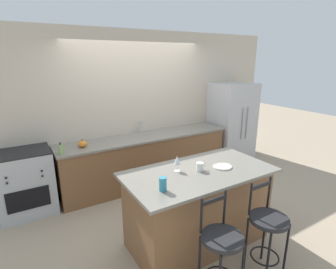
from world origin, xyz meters
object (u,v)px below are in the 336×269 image
wine_glass (177,160)px  soap_bottle (61,149)px  coffee_mug (200,167)px  pumpkin_decoration (83,144)px  refrigerator (231,124)px  dinner_plate (222,166)px  bar_stool_near (221,247)px  oven_range (26,183)px  tumbler_cup (163,184)px  bar_stool_far (267,227)px

wine_glass → soap_bottle: bearing=125.5°
coffee_mug → pumpkin_decoration: coffee_mug is taller
refrigerator → dinner_plate: (-1.91, -1.82, 0.10)m
bar_stool_near → dinner_plate: size_ratio=4.48×
refrigerator → soap_bottle: refrigerator is taller
dinner_plate → wine_glass: (-0.53, 0.19, 0.12)m
oven_range → tumbler_cup: 2.38m
bar_stool_near → coffee_mug: (0.31, 0.74, 0.46)m
tumbler_cup → soap_bottle: size_ratio=0.81×
wine_glass → soap_bottle: wine_glass is taller
wine_glass → bar_stool_near: bearing=-95.0°
refrigerator → tumbler_cup: size_ratio=12.15×
oven_range → soap_bottle: 0.74m
bar_stool_near → tumbler_cup: tumbler_cup is taller
wine_glass → coffee_mug: size_ratio=1.60×
coffee_mug → wine_glass: bearing=150.9°
bar_stool_near → refrigerator: bearing=44.8°
refrigerator → wine_glass: (-2.45, -1.63, 0.23)m
refrigerator → tumbler_cup: 3.44m
pumpkin_decoration → soap_bottle: 0.38m
bar_stool_far → wine_glass: (-0.53, 0.90, 0.54)m
pumpkin_decoration → wine_glass: bearing=-66.6°
bar_stool_far → wine_glass: 1.18m
soap_bottle → pumpkin_decoration: bearing=24.5°
bar_stool_far → pumpkin_decoration: bar_stool_far is taller
bar_stool_far → dinner_plate: size_ratio=4.48×
tumbler_cup → bar_stool_far: bearing=-32.8°
pumpkin_decoration → soap_bottle: bearing=-155.5°
bar_stool_far → soap_bottle: size_ratio=5.86×
bar_stool_near → pumpkin_decoration: 2.59m
coffee_mug → tumbler_cup: tumbler_cup is taller
bar_stool_far → dinner_plate: bar_stool_far is taller
soap_bottle → bar_stool_near: bearing=-67.6°
oven_range → dinner_plate: bearing=-42.0°
refrigerator → coffee_mug: bearing=-141.5°
refrigerator → bar_stool_far: (-1.92, -2.53, -0.31)m
oven_range → pumpkin_decoration: pumpkin_decoration is taller
tumbler_cup → pumpkin_decoration: (-0.32, 1.93, -0.08)m
bar_stool_near → bar_stool_far: size_ratio=1.00×
tumbler_cup → pumpkin_decoration: 1.96m
bar_stool_far → coffee_mug: bearing=110.8°
coffee_mug → soap_bottle: soap_bottle is taller
bar_stool_near → wine_glass: wine_glass is taller
oven_range → bar_stool_far: bearing=-51.3°
refrigerator → dinner_plate: refrigerator is taller
oven_range → wine_glass: bearing=-47.5°
bar_stool_far → dinner_plate: (0.01, 0.72, 0.41)m
coffee_mug → pumpkin_decoration: 1.98m
dinner_plate → wine_glass: 0.58m
bar_stool_near → pumpkin_decoration: bar_stool_near is taller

